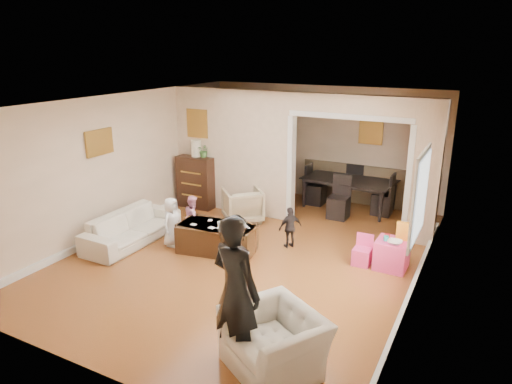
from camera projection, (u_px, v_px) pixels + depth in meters
The scene contains 27 objects.
floor at pixel (251, 253), 8.00m from camera, with size 7.00×7.00×0.00m, color #A4572A.
partition_left at pixel (233, 152), 9.74m from camera, with size 2.75×0.18×2.60m, color beige.
partition_right at pixel (424, 174), 8.04m from camera, with size 0.55×0.18×2.60m, color beige.
partition_header at pixel (351, 104), 8.31m from camera, with size 2.22×0.18×0.35m, color beige.
window_pane at pixel (421, 197), 5.99m from camera, with size 0.03×0.95×1.10m, color white.
framed_art_partition at pixel (197, 123), 9.86m from camera, with size 0.45×0.03×0.55m, color brown.
framed_art_sofa_wall at pixel (99, 142), 8.15m from camera, with size 0.03×0.55×0.40m, color brown.
framed_art_alcove at pixel (371, 130), 9.92m from camera, with size 0.45×0.03×0.55m, color brown.
sofa at pixel (132, 227), 8.38m from camera, with size 1.93×0.75×0.56m, color silver.
armchair_back at pixel (243, 205), 9.38m from camera, with size 0.73×0.75×0.68m, color tan.
armchair_front at pixel (275, 342), 5.04m from camera, with size 1.03×0.90×0.67m, color silver.
dresser at pixel (197, 181), 10.19m from camera, with size 0.83×0.47×1.14m, color black.
table_lamp at pixel (196, 148), 9.97m from camera, with size 0.22×0.22×0.36m, color #F2EAC5.
potted_plant at pixel (204, 151), 9.89m from camera, with size 0.26×0.23×0.29m, color #437634.
coffee_table at pixel (217, 238), 8.00m from camera, with size 1.30×0.65×0.49m, color #3B2312.
coffee_cup at pixel (220, 224), 7.82m from camera, with size 0.10×0.10×0.09m, color beige.
play_table at pixel (392, 254), 7.39m from camera, with size 0.49×0.49×0.47m, color #F23F8A.
cereal_box at pixel (403, 231), 7.31m from camera, with size 0.20×0.07×0.30m, color yellow.
cyan_cup at pixel (386, 238), 7.31m from camera, with size 0.08×0.08×0.08m, color teal.
toy_block at pixel (387, 235), 7.47m from camera, with size 0.08×0.06×0.05m, color red.
play_bowl at pixel (395, 242), 7.19m from camera, with size 0.23×0.23×0.06m, color white.
dining_table at pixel (348, 194), 10.09m from camera, with size 1.92×1.07×0.68m, color black.
adult_person at pixel (236, 291), 4.98m from camera, with size 0.65×0.42×1.77m, color black.
child_kneel_a at pixel (172, 222), 8.19m from camera, with size 0.43×0.28×0.89m, color white.
child_kneel_b at pixel (193, 217), 8.51m from camera, with size 0.40×0.31×0.82m, color pink.
child_toddler at pixel (290, 227), 8.13m from camera, with size 0.44×0.18×0.74m, color black.
craft_papers at pixel (219, 226), 7.88m from camera, with size 0.85×0.45×0.00m.
Camera 1 is at (3.47, -6.44, 3.41)m, focal length 32.39 mm.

